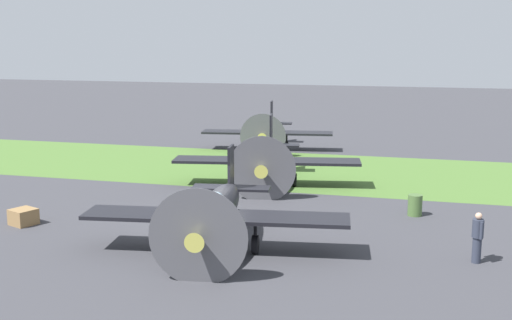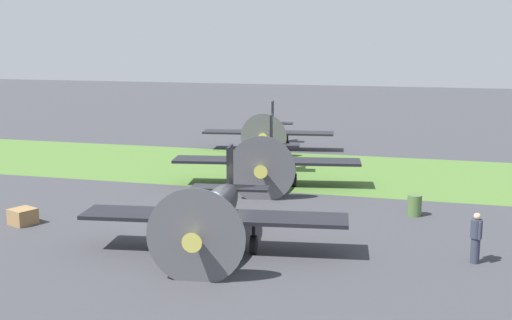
{
  "view_description": "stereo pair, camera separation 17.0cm",
  "coord_description": "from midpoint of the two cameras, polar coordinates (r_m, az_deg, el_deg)",
  "views": [
    {
      "loc": [
        -8.19,
        23.4,
        7.43
      ],
      "look_at": [
        0.44,
        -8.63,
        1.23
      ],
      "focal_mm": 46.07,
      "sensor_mm": 36.0,
      "label": 1
    },
    {
      "loc": [
        -8.35,
        23.35,
        7.43
      ],
      "look_at": [
        0.44,
        -8.63,
        1.23
      ],
      "focal_mm": 46.07,
      "sensor_mm": 36.0,
      "label": 2
    }
  ],
  "objects": [
    {
      "name": "ground_plane",
      "position": [
        25.88,
        -3.97,
        -6.12
      ],
      "size": [
        160.0,
        160.0,
        0.0
      ],
      "primitive_type": "plane",
      "color": "#38383D"
    },
    {
      "name": "grass_verge",
      "position": [
        37.65,
        2.37,
        -0.8
      ],
      "size": [
        120.0,
        11.0,
        0.01
      ],
      "primitive_type": "cube",
      "color": "#476B2D",
      "rests_on": "ground"
    },
    {
      "name": "airplane_lead",
      "position": [
        23.3,
        -3.35,
        -4.42
      ],
      "size": [
        9.48,
        7.54,
        3.36
      ],
      "rotation": [
        0.0,
        0.0,
        0.14
      ],
      "color": "black",
      "rests_on": "ground"
    },
    {
      "name": "airplane_wingman",
      "position": [
        33.48,
        1.1,
        0.25
      ],
      "size": [
        9.59,
        7.65,
        3.4
      ],
      "rotation": [
        0.0,
        0.0,
        0.18
      ],
      "color": "black",
      "rests_on": "ground"
    },
    {
      "name": "airplane_trail",
      "position": [
        44.1,
        1.19,
        2.61
      ],
      "size": [
        8.83,
        7.02,
        3.13
      ],
      "rotation": [
        0.0,
        0.0,
        0.15
      ],
      "color": "black",
      "rests_on": "ground"
    },
    {
      "name": "ground_crew_chief",
      "position": [
        23.18,
        18.76,
        -6.33
      ],
      "size": [
        0.38,
        0.59,
        1.73
      ],
      "rotation": [
        0.0,
        0.0,
        5.09
      ],
      "color": "#2D3342",
      "rests_on": "ground"
    },
    {
      "name": "fuel_drum",
      "position": [
        28.6,
        13.76,
        -3.85
      ],
      "size": [
        0.6,
        0.6,
        0.9
      ],
      "primitive_type": "cylinder",
      "color": "#476633",
      "rests_on": "ground"
    },
    {
      "name": "supply_crate",
      "position": [
        28.18,
        -19.42,
        -4.65
      ],
      "size": [
        1.17,
        1.17,
        0.64
      ],
      "primitive_type": "cube",
      "rotation": [
        0.0,
        0.0,
        1.19
      ],
      "color": "olive",
      "rests_on": "ground"
    }
  ]
}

